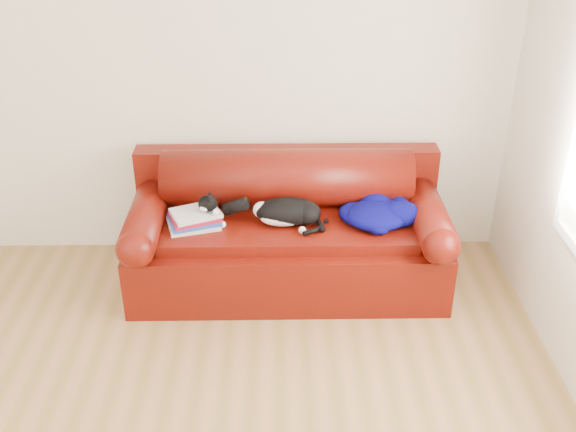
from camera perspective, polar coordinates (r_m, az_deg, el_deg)
name	(u,v)px	position (r m, az deg, el deg)	size (l,w,h in m)	color
room_shell	(149,144)	(2.69, -11.70, 5.99)	(4.52, 4.02, 2.61)	beige
sofa_base	(288,252)	(4.62, -0.03, -3.07)	(2.10, 0.90, 0.50)	#430206
sofa_back	(287,196)	(4.68, -0.08, 1.67)	(2.10, 1.01, 0.88)	#430206
book_stack	(195,219)	(4.43, -7.91, -0.22)	(0.38, 0.33, 0.10)	beige
cat	(286,212)	(4.39, -0.13, 0.32)	(0.58, 0.33, 0.22)	black
blanket	(379,213)	(4.45, 7.69, 0.25)	(0.59, 0.48, 0.16)	#02023F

